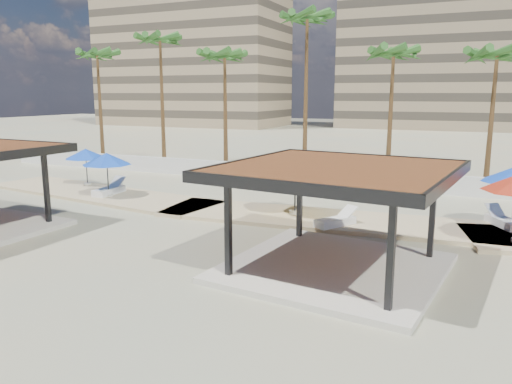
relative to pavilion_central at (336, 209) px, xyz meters
The scene contains 18 objects.
ground 4.83m from the pavilion_central, behind, with size 200.00×200.00×0.00m, color tan.
promenade 7.67m from the pavilion_central, 107.88° to the left, with size 44.45×7.97×0.24m.
boundary_wall 16.01m from the pavilion_central, 105.52° to the left, with size 56.00×0.30×1.20m, color silver.
building_west 82.75m from the pavilion_central, 124.49° to the left, with size 34.00×16.00×32.40m.
building_mid 78.29m from the pavilion_central, 90.19° to the left, with size 38.00×16.00×30.40m.
pavilion_central is the anchor object (origin of this frame).
umbrella_a 16.20m from the pavilion_central, 157.46° to the left, with size 3.50×3.50×2.47m.
umbrella_b 7.60m from the pavilion_central, 120.02° to the left, with size 4.16×4.16×2.90m.
umbrella_f 20.53m from the pavilion_central, 155.40° to the left, with size 3.31×3.31×2.31m.
lounger_a 16.80m from the pavilion_central, 156.37° to the left, with size 0.94×2.42×0.90m.
lounger_b 5.66m from the pavilion_central, 104.71° to the left, with size 1.65×2.13×0.79m.
lounger_c 9.96m from the pavilion_central, 56.33° to the left, with size 1.66×2.19×0.81m.
palm_a 31.50m from the pavilion_central, 145.06° to the left, with size 3.00×3.00×9.91m.
palm_b 27.44m from the pavilion_central, 136.86° to the left, with size 3.00×3.00×10.93m.
palm_c 22.75m from the pavilion_central, 127.24° to the left, with size 3.00×3.00×9.46m.
palm_d 21.34m from the pavilion_central, 111.70° to the left, with size 3.00×3.00×11.86m.
palm_e 18.77m from the pavilion_central, 94.07° to the left, with size 3.00×3.00×9.30m.
palm_f 19.42m from the pavilion_central, 75.22° to the left, with size 3.00×3.00×9.02m.
Camera 1 is at (8.44, -15.19, 5.95)m, focal length 35.00 mm.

